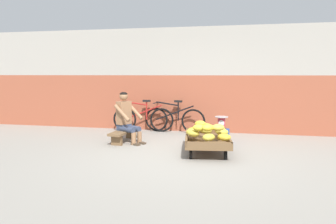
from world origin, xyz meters
TOP-DOWN VIEW (x-y plane):
  - ground_plane at (0.00, 0.00)m, footprint 80.00×80.00m
  - back_wall at (0.00, 2.82)m, footprint 16.00×0.30m
  - banana_cart at (0.39, 0.47)m, footprint 1.02×1.54m
  - banana_pile at (0.41, 0.37)m, footprint 0.89×1.43m
  - low_bench at (-1.55, 1.08)m, footprint 0.40×1.12m
  - vendor_seated at (-1.47, 1.03)m, footprint 0.74×0.64m
  - plastic_crate at (0.63, 1.47)m, footprint 0.36×0.28m
  - weighing_scale at (0.63, 1.46)m, footprint 0.30×0.30m
  - bicycle_near_left at (-1.50, 2.42)m, footprint 1.66×0.48m
  - bicycle_far_left at (-0.65, 2.47)m, footprint 1.66×0.48m
  - shopping_bag at (0.54, 1.02)m, footprint 0.18×0.12m

SIDE VIEW (x-z plane):
  - ground_plane at x=0.00m, z-range 0.00..0.00m
  - shopping_bag at x=0.54m, z-range 0.00..0.24m
  - plastic_crate at x=0.63m, z-range 0.00..0.30m
  - low_bench at x=-1.55m, z-range 0.06..0.33m
  - banana_cart at x=0.39m, z-range 0.06..0.42m
  - bicycle_near_left at x=-1.50m, z-range -0.08..0.78m
  - bicycle_far_left at x=-0.65m, z-range -0.08..0.78m
  - weighing_scale at x=0.63m, z-range 0.31..0.60m
  - banana_pile at x=0.41m, z-range 0.33..0.60m
  - vendor_seated at x=-1.47m, z-range 0.00..1.14m
  - back_wall at x=0.00m, z-range 0.00..2.77m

